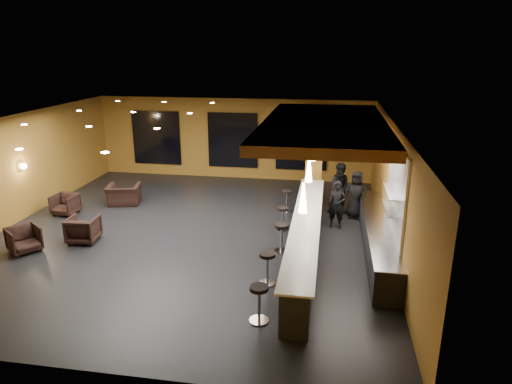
% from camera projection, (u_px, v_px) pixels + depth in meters
% --- Properties ---
extents(floor, '(12.00, 13.00, 0.10)m').
position_uv_depth(floor, '(191.00, 234.00, 14.38)').
color(floor, black).
rests_on(floor, ground).
extents(ceiling, '(12.00, 13.00, 0.10)m').
position_uv_depth(ceiling, '(186.00, 120.00, 13.29)').
color(ceiling, black).
extents(wall_back, '(12.00, 0.10, 3.50)m').
position_uv_depth(wall_back, '(233.00, 139.00, 19.99)').
color(wall_back, '#9F6C23').
rests_on(wall_back, floor).
extents(wall_front, '(12.00, 0.10, 3.50)m').
position_uv_depth(wall_front, '(71.00, 286.00, 7.68)').
color(wall_front, '#9F6C23').
rests_on(wall_front, floor).
extents(wall_left, '(0.10, 13.00, 3.50)m').
position_uv_depth(wall_left, '(9.00, 171.00, 14.77)').
color(wall_left, '#9F6C23').
rests_on(wall_left, floor).
extents(wall_right, '(0.10, 13.00, 3.50)m').
position_uv_depth(wall_right, '(394.00, 189.00, 12.90)').
color(wall_right, '#9F6C23').
rests_on(wall_right, floor).
extents(wood_soffit, '(3.60, 8.00, 0.28)m').
position_uv_depth(wood_soffit, '(324.00, 125.00, 13.67)').
color(wood_soffit, '#B46E34').
rests_on(wood_soffit, ceiling).
extents(window_left, '(2.20, 0.06, 2.40)m').
position_uv_depth(window_left, '(157.00, 138.00, 20.44)').
color(window_left, black).
rests_on(window_left, wall_back).
extents(window_center, '(2.20, 0.06, 2.40)m').
position_uv_depth(window_center, '(233.00, 140.00, 19.90)').
color(window_center, black).
rests_on(window_center, wall_back).
extents(window_right, '(2.20, 0.06, 2.40)m').
position_uv_depth(window_right, '(302.00, 142.00, 19.44)').
color(window_right, black).
rests_on(window_right, wall_back).
extents(tile_backsplash, '(0.06, 3.20, 2.40)m').
position_uv_depth(tile_backsplash, '(396.00, 191.00, 11.90)').
color(tile_backsplash, white).
rests_on(tile_backsplash, wall_right).
extents(bar_counter, '(0.60, 8.00, 1.00)m').
position_uv_depth(bar_counter, '(306.00, 238.00, 12.71)').
color(bar_counter, black).
rests_on(bar_counter, floor).
extents(bar_top, '(0.78, 8.10, 0.05)m').
position_uv_depth(bar_top, '(306.00, 221.00, 12.55)').
color(bar_top, white).
rests_on(bar_top, bar_counter).
extents(prep_counter, '(0.70, 6.00, 0.86)m').
position_uv_depth(prep_counter, '(377.00, 238.00, 12.90)').
color(prep_counter, black).
rests_on(prep_counter, floor).
extents(prep_top, '(0.72, 6.00, 0.03)m').
position_uv_depth(prep_top, '(379.00, 223.00, 12.76)').
color(prep_top, silver).
rests_on(prep_top, prep_counter).
extents(wall_shelf_lower, '(0.30, 1.50, 0.03)m').
position_uv_depth(wall_shelf_lower, '(390.00, 208.00, 11.86)').
color(wall_shelf_lower, silver).
rests_on(wall_shelf_lower, wall_right).
extents(wall_shelf_upper, '(0.30, 1.50, 0.03)m').
position_uv_depth(wall_shelf_upper, '(392.00, 191.00, 11.72)').
color(wall_shelf_upper, silver).
rests_on(wall_shelf_upper, wall_right).
extents(column, '(0.60, 0.60, 3.50)m').
position_uv_depth(column, '(314.00, 157.00, 16.66)').
color(column, '#A46E24').
rests_on(column, floor).
extents(wall_sconce, '(0.22, 0.22, 0.22)m').
position_uv_depth(wall_sconce, '(23.00, 166.00, 15.19)').
color(wall_sconce, '#FFE5B2').
rests_on(wall_sconce, wall_left).
extents(pendant_0, '(0.20, 0.20, 0.70)m').
position_uv_depth(pendant_0, '(303.00, 198.00, 10.27)').
color(pendant_0, white).
rests_on(pendant_0, wood_soffit).
extents(pendant_1, '(0.20, 0.20, 0.70)m').
position_uv_depth(pendant_1, '(309.00, 170.00, 12.62)').
color(pendant_1, white).
rests_on(pendant_1, wood_soffit).
extents(pendant_2, '(0.20, 0.20, 0.70)m').
position_uv_depth(pendant_2, '(313.00, 150.00, 14.97)').
color(pendant_2, white).
rests_on(pendant_2, wood_soffit).
extents(staff_a, '(0.61, 0.44, 1.55)m').
position_uv_depth(staff_a, '(337.00, 205.00, 14.59)').
color(staff_a, black).
rests_on(staff_a, floor).
extents(staff_b, '(0.90, 0.71, 1.81)m').
position_uv_depth(staff_b, '(341.00, 189.00, 15.80)').
color(staff_b, black).
rests_on(staff_b, floor).
extents(staff_c, '(0.90, 0.69, 1.64)m').
position_uv_depth(staff_c, '(356.00, 195.00, 15.42)').
color(staff_c, black).
rests_on(staff_c, floor).
extents(armchair_a, '(1.13, 1.13, 0.75)m').
position_uv_depth(armchair_a, '(24.00, 239.00, 12.97)').
color(armchair_a, black).
rests_on(armchair_a, floor).
extents(armchair_b, '(0.91, 0.93, 0.78)m').
position_uv_depth(armchair_b, '(83.00, 229.00, 13.64)').
color(armchair_b, black).
rests_on(armchair_b, floor).
extents(armchair_c, '(0.83, 0.86, 0.72)m').
position_uv_depth(armchair_c, '(65.00, 204.00, 15.88)').
color(armchair_c, black).
rests_on(armchair_c, floor).
extents(armchair_d, '(1.34, 1.22, 0.75)m').
position_uv_depth(armchair_d, '(124.00, 194.00, 16.88)').
color(armchair_d, black).
rests_on(armchair_d, floor).
extents(bar_stool_0, '(0.42, 0.42, 0.83)m').
position_uv_depth(bar_stool_0, '(259.00, 299.00, 9.59)').
color(bar_stool_0, silver).
rests_on(bar_stool_0, floor).
extents(bar_stool_1, '(0.42, 0.42, 0.82)m').
position_uv_depth(bar_stool_1, '(267.00, 264.00, 11.14)').
color(bar_stool_1, silver).
rests_on(bar_stool_1, floor).
extents(bar_stool_2, '(0.42, 0.42, 0.83)m').
position_uv_depth(bar_stool_2, '(282.00, 234.00, 12.91)').
color(bar_stool_2, silver).
rests_on(bar_stool_2, floor).
extents(bar_stool_3, '(0.39, 0.39, 0.77)m').
position_uv_depth(bar_stool_3, '(283.00, 216.00, 14.44)').
color(bar_stool_3, silver).
rests_on(bar_stool_3, floor).
extents(bar_stool_4, '(0.39, 0.39, 0.78)m').
position_uv_depth(bar_stool_4, '(287.00, 198.00, 16.09)').
color(bar_stool_4, silver).
rests_on(bar_stool_4, floor).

